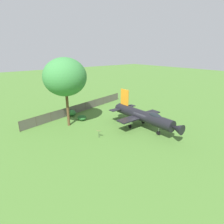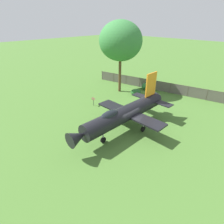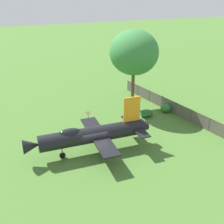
# 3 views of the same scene
# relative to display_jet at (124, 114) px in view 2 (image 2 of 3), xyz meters

# --- Properties ---
(ground_plane) EXTENTS (200.00, 200.00, 0.00)m
(ground_plane) POSITION_rel_display_jet_xyz_m (-0.37, 0.00, -2.06)
(ground_plane) COLOR #47722D
(display_jet) EXTENTS (12.81, 8.22, 5.49)m
(display_jet) POSITION_rel_display_jet_xyz_m (0.00, 0.00, 0.00)
(display_jet) COLOR black
(display_jet) RESTS_ON ground_plane
(shade_tree) EXTENTS (6.21, 6.54, 10.70)m
(shade_tree) POSITION_rel_display_jet_xyz_m (-8.54, -8.45, 5.75)
(shade_tree) COLOR brown
(shade_tree) RESTS_ON ground_plane
(perimeter_fence) EXTENTS (5.16, 23.86, 1.67)m
(perimeter_fence) POSITION_rel_display_jet_xyz_m (-13.43, -3.45, -1.17)
(perimeter_fence) COLOR #4C4238
(perimeter_fence) RESTS_ON ground_plane
(shrub_near_fence) EXTENTS (1.56, 1.30, 1.15)m
(shrub_near_fence) POSITION_rel_display_jet_xyz_m (-12.38, -5.87, -1.48)
(shrub_near_fence) COLOR #2D7033
(shrub_near_fence) RESTS_ON ground_plane
(shrub_by_tree) EXTENTS (1.72, 1.53, 0.86)m
(shrub_by_tree) POSITION_rel_display_jet_xyz_m (-9.27, -5.59, -1.63)
(shrub_by_tree) COLOR #235B26
(shrub_by_tree) RESTS_ON ground_plane
(info_plaque) EXTENTS (0.72, 0.64, 1.14)m
(info_plaque) POSITION_rel_display_jet_xyz_m (-1.86, -7.17, -1.21)
(info_plaque) COLOR #333333
(info_plaque) RESTS_ON ground_plane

